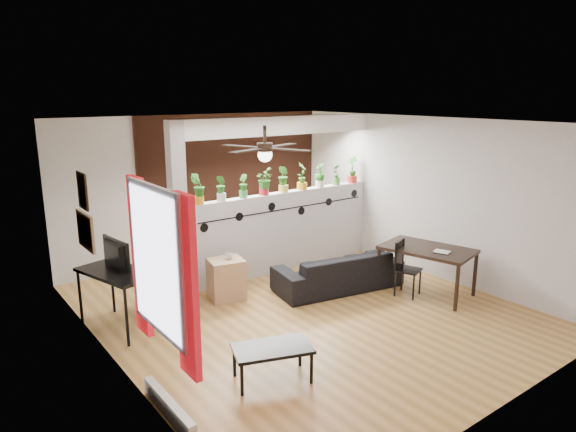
{
  "coord_description": "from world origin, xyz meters",
  "views": [
    {
      "loc": [
        -4.21,
        -5.27,
        2.98
      ],
      "look_at": [
        0.22,
        0.6,
        1.2
      ],
      "focal_mm": 32.0,
      "sensor_mm": 36.0,
      "label": 1
    }
  ],
  "objects": [
    {
      "name": "office_chair",
      "position": [
        -1.54,
        1.14,
        0.4
      ],
      "size": [
        0.47,
        0.47,
        0.9
      ],
      "color": "black",
      "rests_on": "ground"
    },
    {
      "name": "potted_plant_6",
      "position": [
        1.59,
        1.5,
        1.57
      ],
      "size": [
        0.23,
        0.26,
        0.42
      ],
      "color": "white",
      "rests_on": "partition_wall"
    },
    {
      "name": "corkboard",
      "position": [
        -2.58,
        0.95,
        1.35
      ],
      "size": [
        0.03,
        0.6,
        0.45
      ],
      "primitive_type": "cube",
      "color": "olive",
      "rests_on": "room_shell"
    },
    {
      "name": "room_shell",
      "position": [
        0.0,
        0.0,
        1.3
      ],
      "size": [
        6.3,
        7.1,
        2.9
      ],
      "color": "olive",
      "rests_on": "ground"
    },
    {
      "name": "potted_plant_7",
      "position": [
        1.98,
        1.5,
        1.55
      ],
      "size": [
        0.2,
        0.16,
        0.37
      ],
      "color": "#469335",
      "rests_on": "partition_wall"
    },
    {
      "name": "window_assembly",
      "position": [
        -2.56,
        -1.2,
        1.51
      ],
      "size": [
        0.09,
        1.3,
        1.55
      ],
      "color": "white",
      "rests_on": "room_shell"
    },
    {
      "name": "potted_plant_0",
      "position": [
        -0.78,
        1.5,
        1.59
      ],
      "size": [
        0.29,
        0.26,
        0.46
      ],
      "color": "orange",
      "rests_on": "partition_wall"
    },
    {
      "name": "folding_chair",
      "position": [
        1.54,
        -0.51,
        0.49
      ],
      "size": [
        0.43,
        0.43,
        0.84
      ],
      "color": "black",
      "rests_on": "ground"
    },
    {
      "name": "computer_desk",
      "position": [
        -2.25,
        0.93,
        0.71
      ],
      "size": [
        0.83,
        1.19,
        0.78
      ],
      "color": "black",
      "rests_on": "ground"
    },
    {
      "name": "partition_wall",
      "position": [
        0.8,
        1.5,
        0.68
      ],
      "size": [
        3.6,
        0.18,
        1.35
      ],
      "primitive_type": "cube",
      "color": "#BCBCC1",
      "rests_on": "ground"
    },
    {
      "name": "monitor",
      "position": [
        -2.25,
        1.08,
        0.88
      ],
      "size": [
        0.37,
        0.11,
        0.2
      ],
      "primitive_type": "imported",
      "rotation": [
        0.0,
        0.0,
        1.71
      ],
      "color": "black",
      "rests_on": "computer_desk"
    },
    {
      "name": "potted_plant_2",
      "position": [
        0.01,
        1.5,
        1.55
      ],
      "size": [
        0.19,
        0.21,
        0.38
      ],
      "color": "#349043",
      "rests_on": "partition_wall"
    },
    {
      "name": "pier_column",
      "position": [
        -1.11,
        1.5,
        1.3
      ],
      "size": [
        0.22,
        0.2,
        2.6
      ],
      "primitive_type": "cube",
      "color": "#BCBCC1",
      "rests_on": "ground"
    },
    {
      "name": "vine_decal",
      "position": [
        0.8,
        1.4,
        1.08
      ],
      "size": [
        3.31,
        0.01,
        0.3
      ],
      "color": "black",
      "rests_on": "partition_wall"
    },
    {
      "name": "potted_plant_8",
      "position": [
        2.38,
        1.5,
        1.61
      ],
      "size": [
        0.21,
        0.26,
        0.48
      ],
      "color": "red",
      "rests_on": "partition_wall"
    },
    {
      "name": "cube_shelf",
      "position": [
        -0.65,
        0.96,
        0.3
      ],
      "size": [
        0.58,
        0.54,
        0.6
      ],
      "primitive_type": "cube",
      "rotation": [
        0.0,
        0.0,
        -0.22
      ],
      "color": "#A47B56",
      "rests_on": "ground"
    },
    {
      "name": "dining_table",
      "position": [
        1.86,
        -0.68,
        0.64
      ],
      "size": [
        1.09,
        1.46,
        0.72
      ],
      "color": "black",
      "rests_on": "ground"
    },
    {
      "name": "potted_plant_4",
      "position": [
        0.8,
        1.5,
        1.59
      ],
      "size": [
        0.21,
        0.25,
        0.45
      ],
      "color": "#E7CA51",
      "rests_on": "partition_wall"
    },
    {
      "name": "brick_panel",
      "position": [
        0.8,
        2.97,
        1.3
      ],
      "size": [
        3.9,
        0.05,
        2.6
      ],
      "primitive_type": "cube",
      "color": "brown",
      "rests_on": "ground"
    },
    {
      "name": "framed_art",
      "position": [
        -2.58,
        0.9,
        1.85
      ],
      "size": [
        0.03,
        0.34,
        0.44
      ],
      "color": "#8C7259",
      "rests_on": "room_shell"
    },
    {
      "name": "ceiling_fan",
      "position": [
        -0.8,
        -0.3,
        2.31
      ],
      "size": [
        1.19,
        1.19,
        0.43
      ],
      "color": "black",
      "rests_on": "room_shell"
    },
    {
      "name": "potted_plant_5",
      "position": [
        1.2,
        1.5,
        1.6
      ],
      "size": [
        0.32,
        0.31,
        0.47
      ],
      "color": "orange",
      "rests_on": "partition_wall"
    },
    {
      "name": "sofa",
      "position": [
        0.93,
        0.27,
        0.28
      ],
      "size": [
        1.99,
        1.08,
        0.55
      ],
      "primitive_type": "imported",
      "rotation": [
        0.0,
        0.0,
        2.95
      ],
      "color": "black",
      "rests_on": "ground"
    },
    {
      "name": "baseboard_heater",
      "position": [
        -2.54,
        -1.2,
        0.09
      ],
      "size": [
        0.08,
        1.0,
        0.18
      ],
      "primitive_type": "cube",
      "color": "silver",
      "rests_on": "ground"
    },
    {
      "name": "coffee_table",
      "position": [
        -1.39,
        -1.27,
        0.34
      ],
      "size": [
        0.93,
        0.71,
        0.38
      ],
      "color": "black",
      "rests_on": "ground"
    },
    {
      "name": "cup",
      "position": [
        -0.6,
        0.96,
        0.65
      ],
      "size": [
        0.12,
        0.12,
        0.09
      ],
      "primitive_type": "imported",
      "rotation": [
        0.0,
        0.0,
        0.08
      ],
      "color": "gray",
      "rests_on": "cube_shelf"
    },
    {
      "name": "ceiling_header",
      "position": [
        0.8,
        1.5,
        2.45
      ],
      "size": [
        3.6,
        0.18,
        0.3
      ],
      "primitive_type": "cube",
      "color": "white",
      "rests_on": "room_shell"
    },
    {
      "name": "book",
      "position": [
        1.76,
        -0.98,
        0.73
      ],
      "size": [
        0.23,
        0.26,
        0.02
      ],
      "primitive_type": "imported",
      "rotation": [
        0.0,
        0.0,
        0.34
      ],
      "color": "gray",
      "rests_on": "dining_table"
    },
    {
      "name": "potted_plant_3",
      "position": [
        0.41,
        1.5,
        1.58
      ],
      "size": [
        0.26,
        0.28,
        0.44
      ],
      "color": "red",
      "rests_on": "partition_wall"
    },
    {
      "name": "potted_plant_1",
      "position": [
        -0.39,
        1.5,
        1.56
      ],
      "size": [
        0.17,
        0.2,
        0.4
      ],
      "color": "silver",
      "rests_on": "partition_wall"
    }
  ]
}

